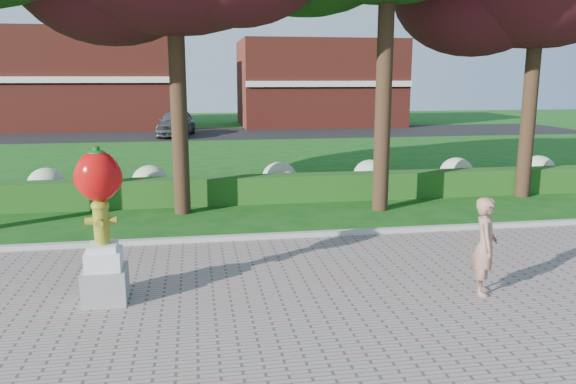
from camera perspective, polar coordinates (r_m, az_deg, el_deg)
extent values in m
plane|color=#124912|center=(10.15, 0.32, -9.65)|extent=(100.00, 100.00, 0.00)
cube|color=#ADADA5|center=(12.94, -1.95, -4.57)|extent=(40.00, 0.18, 0.15)
cube|color=#244E16|center=(16.73, -3.76, 0.28)|extent=(24.00, 0.70, 0.80)
ellipsoid|color=#B6BE91|center=(18.14, -23.32, 0.72)|extent=(1.10, 1.10, 0.99)
ellipsoid|color=#B6BE91|center=(17.66, -13.83, 1.06)|extent=(1.10, 1.10, 0.99)
ellipsoid|color=#B6BE91|center=(17.80, -0.89, 1.48)|extent=(1.10, 1.10, 0.99)
ellipsoid|color=#B6BE91|center=(18.48, 8.35, 1.73)|extent=(1.10, 1.10, 0.99)
ellipsoid|color=#B6BE91|center=(19.60, 16.74, 1.93)|extent=(1.10, 1.10, 0.99)
ellipsoid|color=#B6BE91|center=(21.09, 24.08, 2.06)|extent=(1.10, 1.10, 0.99)
cube|color=black|center=(37.54, -7.02, 5.92)|extent=(50.00, 8.00, 0.02)
cube|color=maroon|center=(44.13, -20.82, 10.64)|extent=(14.00, 8.00, 7.00)
cube|color=maroon|center=(44.38, 3.08, 10.98)|extent=(12.00, 8.00, 6.40)
cylinder|color=black|center=(15.34, -11.06, 9.16)|extent=(0.44, 0.44, 6.16)
cylinder|color=black|center=(15.68, 9.74, 11.30)|extent=(0.44, 0.44, 7.28)
cylinder|color=black|center=(18.80, 23.35, 8.42)|extent=(0.44, 0.44, 5.88)
cube|color=gray|center=(9.85, -18.04, -8.94)|extent=(0.71, 0.71, 0.56)
cube|color=silver|center=(9.71, -18.21, -6.51)|extent=(0.57, 0.57, 0.31)
cube|color=silver|center=(9.64, -18.29, -5.31)|extent=(0.46, 0.46, 0.11)
cylinder|color=olive|center=(9.55, -18.43, -3.18)|extent=(0.25, 0.25, 0.63)
ellipsoid|color=olive|center=(9.47, -18.55, -1.33)|extent=(0.29, 0.29, 0.20)
cylinder|color=olive|center=(9.56, -19.52, -2.81)|extent=(0.13, 0.12, 0.12)
cylinder|color=olive|center=(9.50, -17.38, -2.75)|extent=(0.13, 0.12, 0.12)
cylinder|color=olive|center=(9.37, -18.61, -3.04)|extent=(0.13, 0.13, 0.13)
cylinder|color=olive|center=(9.45, -18.58, -0.80)|extent=(0.09, 0.09, 0.06)
ellipsoid|color=#B80A09|center=(9.38, -18.74, 1.54)|extent=(0.70, 0.63, 0.82)
ellipsoid|color=#B80A09|center=(9.42, -19.94, 1.36)|extent=(0.35, 0.35, 0.52)
ellipsoid|color=#B80A09|center=(9.36, -17.51, 1.46)|extent=(0.35, 0.35, 0.52)
cylinder|color=#125317|center=(9.32, -18.90, 3.99)|extent=(0.11, 0.11, 0.13)
ellipsoid|color=#125317|center=(9.33, -18.88, 3.79)|extent=(0.27, 0.27, 0.09)
imported|color=#A1705C|center=(10.08, 19.38, -5.20)|extent=(0.61, 0.72, 1.68)
imported|color=#474B4F|center=(36.30, -11.31, 6.91)|extent=(2.61, 5.07, 1.65)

